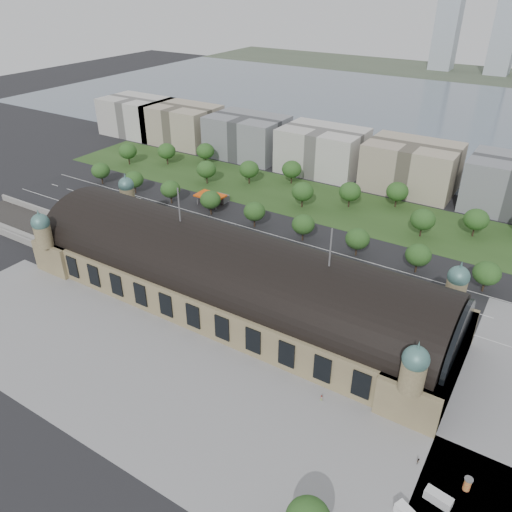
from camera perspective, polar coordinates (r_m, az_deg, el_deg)
The scene contains 54 objects.
ground at distance 172.66m, azimuth -2.88°, elevation -5.21°, with size 900.00×900.00×0.00m, color black.
station at distance 166.96m, azimuth -2.97°, elevation -2.32°, with size 150.00×48.40×44.30m.
track_cutting at distance 243.78m, azimuth -25.00°, elevation 3.12°, with size 70.00×24.00×3.10m.
plaza_south at distance 141.78m, azimuth -9.95°, elevation -15.08°, with size 190.00×48.00×0.12m, color gray.
road_slab at distance 208.98m, azimuth -1.45°, elevation 1.56°, with size 260.00×26.00×0.10m, color black.
grass_belt at distance 249.99m, azimuth 6.53°, elevation 6.32°, with size 300.00×45.00×0.10m, color #29471C.
petrol_station at distance 245.51m, azimuth -4.57°, elevation 6.72°, with size 14.00×13.00×5.05m.
lake at distance 432.41m, azimuth 21.06°, elevation 14.74°, with size 700.00×320.00×0.08m, color slate.
far_shore at distance 626.14m, azimuth 25.58°, elevation 18.08°, with size 700.00×120.00×0.14m, color #44513D.
far_tower_left at distance 641.55m, azimuth 20.97°, elevation 22.86°, with size 24.00×24.00×80.00m, color #9EA8B2.
far_tower_mid at distance 630.70m, azimuth 26.63°, elevation 21.91°, with size 24.00×24.00×85.00m, color #9EA8B2.
office_0 at distance 364.33m, azimuth -13.41°, elevation 15.28°, with size 45.00×32.00×24.00m, color beige.
office_1 at distance 337.84m, azimuth -8.39°, elevation 14.64°, with size 45.00×32.00×24.00m, color tan.
office_2 at distance 308.84m, azimuth -1.03°, elevation 13.50°, with size 45.00×32.00×24.00m, color gray.
office_3 at distance 285.70m, azimuth 7.59°, elevation 11.88°, with size 45.00×32.00×24.00m, color beige.
office_4 at distance 269.95m, azimuth 17.32°, elevation 9.70°, with size 45.00×32.00×24.00m, color tan.
tree_row_0 at distance 278.52m, azimuth -17.33°, elevation 9.30°, with size 9.60×9.60×11.52m.
tree_row_1 at distance 261.58m, azimuth -13.77°, elevation 8.50°, with size 9.60×9.60×11.52m.
tree_row_2 at distance 245.83m, azimuth -9.75°, elevation 7.54°, with size 9.60×9.60×11.52m.
tree_row_3 at distance 231.49m, azimuth -5.23°, elevation 6.42°, with size 9.60×9.60×11.52m.
tree_row_4 at distance 218.86m, azimuth -0.18°, elevation 5.11°, with size 9.60×9.60×11.52m.
tree_row_5 at distance 208.23m, azimuth 5.42°, elevation 3.61°, with size 9.60×9.60×11.52m.
tree_row_6 at distance 199.93m, azimuth 11.52°, elevation 1.93°, with size 9.60×9.60×11.52m.
tree_row_7 at distance 194.27m, azimuth 18.06°, elevation 0.10°, with size 9.60×9.60×11.52m.
tree_row_8 at distance 191.46m, azimuth 24.88°, elevation -1.80°, with size 9.60×9.60×11.52m.
tree_belt_0 at distance 304.25m, azimuth -14.44°, elevation 11.54°, with size 10.40×10.40×12.48m.
tree_belt_1 at distance 299.57m, azimuth -10.19°, elevation 11.73°, with size 10.40×10.40×12.48m.
tree_belt_2 at distance 296.52m, azimuth -5.81°, elevation 11.85°, with size 10.40×10.40×12.48m.
tree_belt_3 at distance 267.56m, azimuth -5.69°, elevation 9.84°, with size 10.40×10.40×12.48m.
tree_belt_4 at distance 266.32m, azimuth -0.80°, elevation 9.89°, with size 10.40×10.40×12.48m.
tree_belt_5 at distance 266.98m, azimuth 4.10°, elevation 9.86°, with size 10.40×10.40×12.48m.
tree_belt_6 at distance 238.97m, azimuth 5.35°, elevation 7.35°, with size 10.40×10.40×12.48m.
tree_belt_7 at distance 242.10m, azimuth 10.69°, elevation 7.25°, with size 10.40×10.40×12.48m.
tree_belt_8 at distance 247.24m, azimuth 15.86°, elevation 7.10°, with size 10.40×10.40×12.48m.
tree_belt_9 at distance 221.63m, azimuth 18.54°, elevation 3.99°, with size 10.40×10.40×12.48m.
tree_belt_10 at distance 229.76m, azimuth 23.87°, elevation 3.85°, with size 10.40×10.40×12.48m.
traffic_car_1 at distance 242.12m, azimuth -12.05°, elevation 5.24°, with size 1.71×4.91×1.62m, color #93979B.
traffic_car_2 at distance 220.89m, azimuth -8.58°, elevation 3.06°, with size 2.25×4.88×1.36m, color black.
traffic_car_4 at distance 200.23m, azimuth -0.75°, elevation 0.46°, with size 1.84×4.57×1.56m, color #172041.
traffic_car_5 at distance 183.45m, azimuth 19.27°, elevation -4.45°, with size 1.67×4.78×1.58m, color #55575D.
parked_car_0 at distance 235.62m, azimuth -15.61°, elevation 4.02°, with size 1.39×3.99×1.32m, color black.
parked_car_1 at distance 225.82m, azimuth -14.28°, elevation 3.08°, with size 2.59×5.63×1.56m, color maroon.
parked_car_2 at distance 217.58m, azimuth -10.44°, elevation 2.48°, with size 2.15×5.28×1.53m, color #1E1844.
parked_car_3 at distance 206.44m, azimuth -6.51°, elevation 1.19°, with size 1.59×3.96×1.35m, color #5A5B61.
parked_car_4 at distance 200.18m, azimuth -5.76°, elevation 0.26°, with size 1.43×4.10×1.35m, color silver.
parked_car_5 at distance 208.26m, azimuth -8.89°, elevation 1.32°, with size 2.66×5.77×1.60m, color #96989F.
parked_car_6 at distance 199.29m, azimuth -3.49°, elevation 0.21°, with size 1.82×4.48×1.30m, color black.
bus_west at distance 193.55m, azimuth 0.12°, elevation -0.30°, with size 3.06×13.09×3.65m, color red.
bus_mid at distance 189.72m, azimuth 2.45°, elevation -1.12°, with size 2.53×10.79×3.01m, color white.
bus_east at distance 188.78m, azimuth 4.31°, elevation -1.22°, with size 3.15×13.46×3.75m, color silver.
van_east at distance 124.63m, azimuth 19.96°, elevation -24.53°, with size 6.12×3.22×2.52m.
advertising_column at distance 128.13m, azimuth 23.01°, elevation -22.86°, with size 1.90×1.90×3.60m.
pedestrian_0 at distance 138.22m, azimuth 7.48°, elevation -15.79°, with size 0.83×0.47×1.69m, color gray.
pedestrian_2 at distance 129.78m, azimuth 18.08°, elevation -21.40°, with size 0.85×0.49×1.75m, color gray.
Camera 1 is at (82.55, -114.70, 99.19)m, focal length 35.00 mm.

